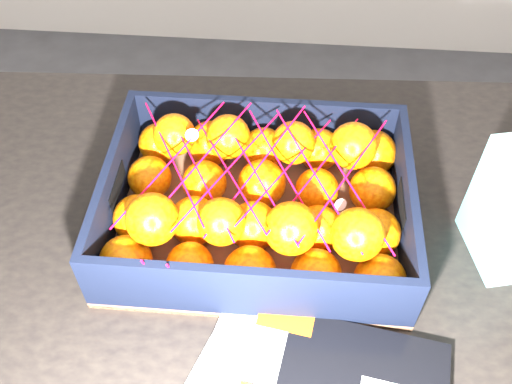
{
  "coord_description": "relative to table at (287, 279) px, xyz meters",
  "views": [
    {
      "loc": [
        0.33,
        -0.36,
        1.47
      ],
      "look_at": [
        0.29,
        0.16,
        0.86
      ],
      "focal_mm": 41.09,
      "sensor_mm": 36.0,
      "label": 1
    }
  ],
  "objects": [
    {
      "name": "table",
      "position": [
        0.0,
        0.0,
        0.0
      ],
      "size": [
        1.24,
        0.86,
        0.75
      ],
      "color": "black",
      "rests_on": "ground"
    },
    {
      "name": "clementine_heap",
      "position": [
        -0.05,
        0.03,
        0.16
      ],
      "size": [
        0.43,
        0.32,
        0.13
      ],
      "color": "#E26204",
      "rests_on": "produce_crate"
    },
    {
      "name": "produce_crate",
      "position": [
        -0.05,
        0.04,
        0.13
      ],
      "size": [
        0.45,
        0.34,
        0.11
      ],
      "color": "brown",
      "rests_on": "table"
    },
    {
      "name": "mesh_net",
      "position": [
        -0.06,
        0.02,
        0.22
      ],
      "size": [
        0.37,
        0.3,
        0.1
      ],
      "color": "red",
      "rests_on": "clementine_heap"
    }
  ]
}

